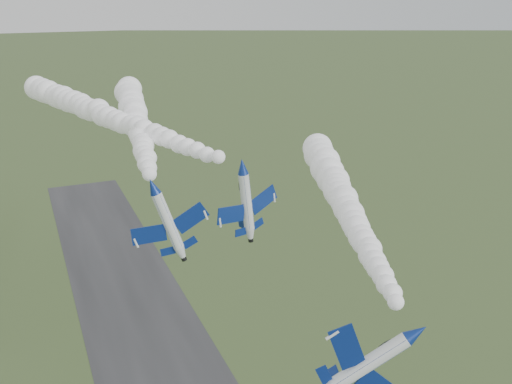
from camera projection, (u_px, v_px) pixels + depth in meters
jet_lead at (417, 333)px, 55.32m from camera, size 6.75×13.07×9.06m
smoke_trail_jet_lead at (346, 205)px, 83.96m from camera, size 21.57×55.11×5.61m
jet_pair_left at (153, 186)px, 65.33m from camera, size 9.13×11.33×3.67m
smoke_trail_jet_pair_left at (136, 121)px, 94.69m from camera, size 14.89×60.08×5.22m
jet_pair_right at (243, 166)px, 69.07m from camera, size 9.60×11.22×2.92m
smoke_trail_jet_pair_right at (107, 115)px, 93.51m from camera, size 24.04×62.60×4.80m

